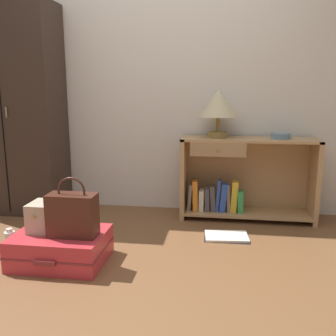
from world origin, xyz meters
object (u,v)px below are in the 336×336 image
object	(u,v)px
suitcase_large	(61,247)
bottle	(10,242)
wardrobe	(15,111)
bowl	(281,136)
table_lamp	(218,105)
open_book_on_floor	(227,237)
train_case	(54,217)
handbag	(73,214)
bookshelf	(241,179)

from	to	relation	value
suitcase_large	bottle	distance (m)	0.41
wardrobe	bowl	distance (m)	2.43
table_lamp	open_book_on_floor	world-z (taller)	table_lamp
bottle	bowl	bearing A→B (deg)	27.69
suitcase_large	bottle	xyz separation A→B (m)	(-0.41, 0.06, -0.02)
train_case	handbag	size ratio (longest dim) A/B	0.81
bowl	handbag	bearing A→B (deg)	-142.16
handbag	train_case	bearing A→B (deg)	157.87
train_case	bottle	distance (m)	0.42
wardrobe	handbag	size ratio (longest dim) A/B	4.83
train_case	handbag	distance (m)	0.18
bookshelf	handbag	bearing A→B (deg)	-135.01
table_lamp	open_book_on_floor	distance (m)	1.14
open_book_on_floor	wardrobe	bearing A→B (deg)	167.08
bottle	open_book_on_floor	xyz separation A→B (m)	(1.53, 0.52, -0.08)
wardrobe	handbag	world-z (taller)	wardrobe
wardrobe	train_case	bearing A→B (deg)	-51.38
wardrobe	train_case	world-z (taller)	wardrobe
suitcase_large	train_case	world-z (taller)	train_case
wardrobe	bowl	size ratio (longest dim) A/B	11.56
table_lamp	suitcase_large	xyz separation A→B (m)	(-1.02, -1.11, -0.92)
table_lamp	open_book_on_floor	size ratio (longest dim) A/B	1.18
bookshelf	table_lamp	world-z (taller)	table_lamp
wardrobe	train_case	size ratio (longest dim) A/B	5.94
handbag	bottle	size ratio (longest dim) A/B	2.08
wardrobe	suitcase_large	distance (m)	1.59
bowl	suitcase_large	distance (m)	2.02
bookshelf	open_book_on_floor	distance (m)	0.63
bowl	handbag	world-z (taller)	bowl
handbag	open_book_on_floor	distance (m)	1.23
bookshelf	bowl	world-z (taller)	bowl
handbag	bookshelf	bearing A→B (deg)	44.99
suitcase_large	handbag	size ratio (longest dim) A/B	1.54
suitcase_large	open_book_on_floor	bearing A→B (deg)	27.65
handbag	bottle	xyz separation A→B (m)	(-0.52, 0.10, -0.27)
table_lamp	handbag	distance (m)	1.60
handbag	wardrobe	bearing A→B (deg)	131.99
wardrobe	open_book_on_floor	bearing A→B (deg)	-12.92
table_lamp	bookshelf	bearing A→B (deg)	-0.83
table_lamp	handbag	xyz separation A→B (m)	(-0.91, -1.14, -0.67)
table_lamp	bottle	bearing A→B (deg)	-143.97
bookshelf	train_case	size ratio (longest dim) A/B	3.68
handbag	open_book_on_floor	world-z (taller)	handbag
train_case	bottle	xyz separation A→B (m)	(-0.36, 0.03, -0.22)
table_lamp	bowl	xyz separation A→B (m)	(0.54, -0.00, -0.26)
bowl	wardrobe	bearing A→B (deg)	-178.52
wardrobe	bottle	distance (m)	1.38
suitcase_large	open_book_on_floor	distance (m)	1.27
bowl	open_book_on_floor	distance (m)	1.01
bowl	handbag	distance (m)	1.89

